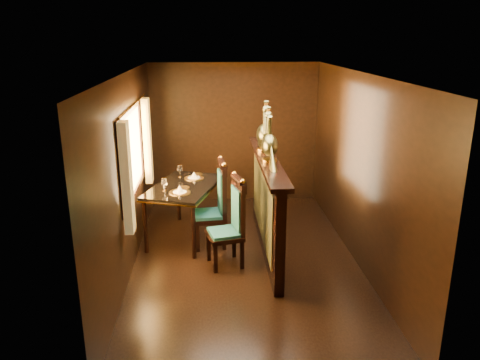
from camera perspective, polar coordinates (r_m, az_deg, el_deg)
The scene contains 8 objects.
ground at distance 6.52m, azimuth 0.61°, elevation -9.62°, with size 5.00×5.00×0.00m, color black.
room_shell at distance 5.99m, azimuth -0.17°, elevation 4.06°, with size 3.04×5.04×2.52m.
partition at distance 6.54m, azimuth 3.23°, elevation -2.75°, with size 0.26×2.70×1.36m.
dining_table at distance 6.97m, azimuth -6.82°, elevation -1.20°, with size 1.25×1.60×1.03m.
chair_left at distance 6.15m, azimuth -0.85°, elevation -4.75°, with size 0.54×0.56×1.24m.
chair_right at distance 6.70m, azimuth -2.78°, elevation -2.60°, with size 0.51×0.53×1.30m.
peacock_left at distance 6.07m, azimuth 3.67°, elevation 5.44°, with size 0.22×0.59×0.70m, color #1B523F, non-canonical shape.
peacock_right at distance 6.65m, azimuth 3.00°, elevation 6.70°, with size 0.23×0.62×0.74m, color #1B523F, non-canonical shape.
Camera 1 is at (-0.46, -5.80, 2.95)m, focal length 35.00 mm.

